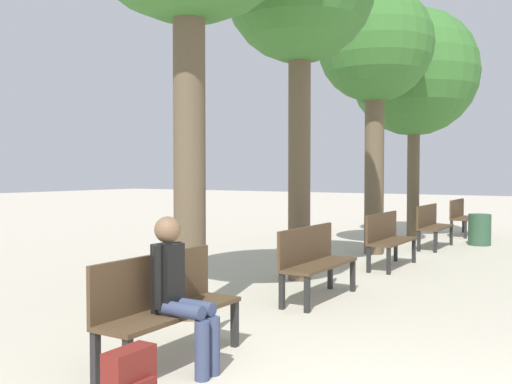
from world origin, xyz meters
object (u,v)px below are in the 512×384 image
object	(u,v)px
tree_row_2	(375,49)
tree_row_3	(414,73)
bench_row_3	(432,223)
trash_bin	(480,230)
bench_row_1	(314,257)
backpack	(130,384)
person_seated	(179,289)
bench_row_0	(164,300)
bench_row_4	(461,214)
bench_row_2	(387,236)

from	to	relation	value
tree_row_2	tree_row_3	xyz separation A→B (m)	(0.00, 2.76, -0.08)
bench_row_3	trash_bin	world-z (taller)	bench_row_3
bench_row_1	backpack	size ratio (longest dim) A/B	3.17
tree_row_2	backpack	bearing A→B (deg)	-81.01
person_seated	backpack	world-z (taller)	person_seated
bench_row_1	trash_bin	bearing A→B (deg)	83.39
bench_row_0	tree_row_3	world-z (taller)	tree_row_3
bench_row_0	bench_row_3	size ratio (longest dim) A/B	1.00
backpack	tree_row_2	bearing A→B (deg)	98.99
bench_row_4	tree_row_3	bearing A→B (deg)	-114.50
tree_row_3	person_seated	bearing A→B (deg)	-84.36
bench_row_0	trash_bin	xyz separation A→B (m)	(0.81, 9.96, -0.20)
bench_row_0	person_seated	xyz separation A→B (m)	(0.23, -0.08, 0.14)
bench_row_3	backpack	xyz separation A→B (m)	(0.54, -9.88, -0.32)
bench_row_2	tree_row_2	distance (m)	3.97
backpack	bench_row_3	bearing A→B (deg)	93.16
bench_row_1	backpack	xyz separation A→B (m)	(0.54, -3.94, -0.32)
bench_row_1	person_seated	world-z (taller)	person_seated
bench_row_3	trash_bin	xyz separation A→B (m)	(0.81, 1.06, -0.20)
bench_row_2	tree_row_2	world-z (taller)	tree_row_2
tree_row_3	bench_row_1	bearing A→B (deg)	-83.81
bench_row_0	bench_row_4	xyz separation A→B (m)	(0.00, 11.86, 0.00)
tree_row_3	tree_row_2	bearing A→B (deg)	-90.00
bench_row_4	bench_row_3	bearing A→B (deg)	-90.00
person_seated	bench_row_1	bearing A→B (deg)	94.33
tree_row_2	bench_row_1	bearing A→B (deg)	-80.01
bench_row_4	trash_bin	bearing A→B (deg)	-66.94
bench_row_3	trash_bin	distance (m)	1.35
bench_row_1	tree_row_3	xyz separation A→B (m)	(-0.78, 7.19, 3.53)
bench_row_1	tree_row_3	size ratio (longest dim) A/B	0.27
tree_row_3	trash_bin	distance (m)	4.05
bench_row_0	bench_row_2	bearing A→B (deg)	90.00
bench_row_2	bench_row_3	size ratio (longest dim) A/B	1.00
bench_row_0	bench_row_3	xyz separation A→B (m)	(0.00, 8.90, 0.00)
bench_row_0	bench_row_1	size ratio (longest dim) A/B	1.00
bench_row_2	bench_row_4	xyz separation A→B (m)	(0.00, 5.93, 0.00)
bench_row_3	tree_row_3	distance (m)	3.82
bench_row_3	tree_row_2	bearing A→B (deg)	-117.37
bench_row_1	bench_row_2	bearing A→B (deg)	90.00
backpack	trash_bin	world-z (taller)	trash_bin
bench_row_4	person_seated	size ratio (longest dim) A/B	1.17
backpack	trash_bin	distance (m)	10.94
bench_row_2	trash_bin	bearing A→B (deg)	78.62
backpack	person_seated	bearing A→B (deg)	109.29
trash_bin	bench_row_2	bearing A→B (deg)	-101.38
bench_row_0	trash_bin	size ratio (longest dim) A/B	2.12
person_seated	bench_row_0	bearing A→B (deg)	160.58
bench_row_1	person_seated	bearing A→B (deg)	-85.67
bench_row_1	bench_row_2	distance (m)	2.97
bench_row_0	bench_row_1	distance (m)	2.97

